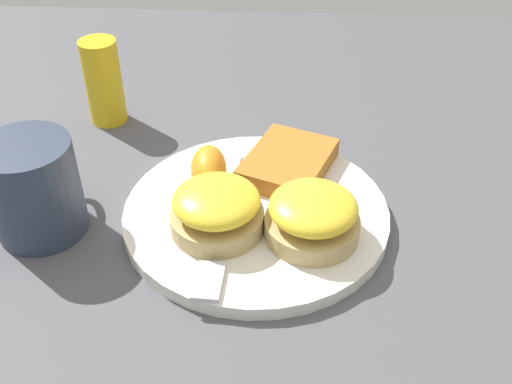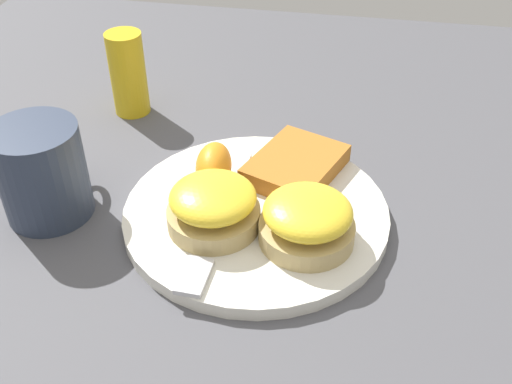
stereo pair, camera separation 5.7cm
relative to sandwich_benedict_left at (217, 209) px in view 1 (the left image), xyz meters
name	(u,v)px [view 1 (the left image)]	position (x,y,z in m)	size (l,w,h in m)	color
ground_plane	(256,219)	(0.03, -0.03, -0.04)	(1.10, 1.10, 0.00)	#4C4C51
plate	(256,214)	(0.03, -0.03, -0.03)	(0.26, 0.26, 0.01)	silver
sandwich_benedict_left	(217,209)	(0.00, 0.00, 0.00)	(0.09, 0.09, 0.05)	tan
sandwich_benedict_right	(313,216)	(0.00, -0.09, 0.00)	(0.09, 0.09, 0.05)	tan
hashbrown_patty	(288,163)	(0.10, -0.06, -0.01)	(0.10, 0.08, 0.02)	#AF6925
orange_wedge	(209,169)	(0.06, 0.02, 0.00)	(0.06, 0.04, 0.04)	orange
fork	(221,228)	(0.00, 0.00, -0.02)	(0.21, 0.03, 0.00)	silver
cup	(34,188)	(0.01, 0.17, 0.01)	(0.12, 0.09, 0.10)	#2D384C
condiment_bottle	(104,82)	(0.21, 0.16, 0.02)	(0.04, 0.04, 0.10)	gold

